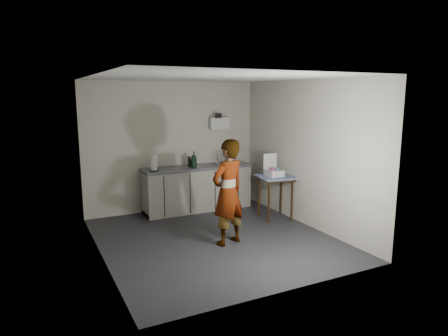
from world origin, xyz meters
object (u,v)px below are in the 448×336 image
dish_rack (226,161)px  dark_bottle (189,162)px  kitchen_counter (197,189)px  soda_can (191,163)px  bakery_box (274,171)px  paper_towel (154,163)px  side_table (275,182)px  standing_man (228,192)px  soap_bottle (194,160)px

dish_rack → dark_bottle: bearing=178.2°
kitchen_counter → dish_rack: size_ratio=5.83×
soda_can → bakery_box: bakery_box is taller
kitchen_counter → paper_towel: (-0.92, -0.10, 0.63)m
side_table → soda_can: soda_can is taller
standing_man → paper_towel: bearing=-89.3°
soda_can → bakery_box: size_ratio=0.32×
standing_man → soda_can: size_ratio=12.79×
standing_man → dish_rack: 2.18m
side_table → paper_towel: size_ratio=2.61×
soda_can → dish_rack: bearing=-5.5°
standing_man → dark_bottle: size_ratio=7.85×
side_table → soda_can: bearing=142.3°
soap_bottle → soda_can: soap_bottle is taller
side_table → soap_bottle: 1.67m
soap_bottle → dark_bottle: size_ratio=1.50×
dark_bottle → paper_towel: paper_towel is taller
soda_can → dish_rack: (0.74, -0.07, -0.00)m
kitchen_counter → bakery_box: 1.67m
bakery_box → soap_bottle: bearing=138.6°
side_table → soda_can: 1.76m
soap_bottle → soda_can: 0.18m
soda_can → paper_towel: (-0.82, -0.15, 0.08)m
kitchen_counter → standing_man: standing_man is taller
soap_bottle → bakery_box: 1.60m
standing_man → dish_rack: bearing=-133.2°
soap_bottle → bakery_box: (1.18, -1.07, -0.15)m
dark_bottle → bakery_box: size_ratio=0.52×
side_table → paper_towel: bearing=159.8°
dish_rack → bakery_box: size_ratio=0.93×
kitchen_counter → side_table: bearing=-47.6°
dish_rack → bakery_box: bakery_box is taller
side_table → soda_can: size_ratio=6.31×
dish_rack → bakery_box: 1.24m
dark_bottle → dish_rack: (0.81, -0.03, -0.05)m
soap_bottle → soda_can: (0.01, 0.16, -0.09)m
paper_towel → dish_rack: bearing=2.7°
kitchen_counter → bakery_box: (1.07, -1.18, 0.49)m
side_table → soap_bottle: soap_bottle is taller
dark_bottle → bakery_box: 1.71m
paper_towel → dish_rack: size_ratio=0.82×
side_table → standing_man: size_ratio=0.49×
standing_man → bakery_box: bearing=-167.1°
soda_can → dark_bottle: bearing=-143.0°
kitchen_counter → soap_bottle: 0.66m
standing_man → bakery_box: (1.38, 0.80, 0.08)m
side_table → dark_bottle: bearing=144.8°
side_table → dish_rack: (-0.46, 1.18, 0.25)m
standing_man → soda_can: standing_man is taller
standing_man → paper_towel: 2.00m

